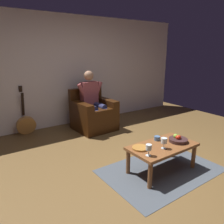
{
  "coord_description": "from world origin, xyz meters",
  "views": [
    {
      "loc": [
        1.97,
        2.11,
        1.71
      ],
      "look_at": [
        -0.12,
        -1.02,
        0.65
      ],
      "focal_mm": 34.91,
      "sensor_mm": 36.0,
      "label": 1
    }
  ],
  "objects_px": {
    "guitar": "(26,124)",
    "wine_glass_near": "(149,148)",
    "armchair": "(93,115)",
    "decorative_dish": "(140,148)",
    "person_seated": "(92,98)",
    "coffee_table": "(162,149)",
    "fruit_bowl": "(178,139)",
    "wine_glass_far": "(164,141)",
    "candle_jar": "(157,138)"
  },
  "relations": [
    {
      "from": "wine_glass_near",
      "to": "decorative_dish",
      "type": "distance_m",
      "value": 0.24
    },
    {
      "from": "decorative_dish",
      "to": "candle_jar",
      "type": "distance_m",
      "value": 0.42
    },
    {
      "from": "armchair",
      "to": "decorative_dish",
      "type": "height_order",
      "value": "armchair"
    },
    {
      "from": "armchair",
      "to": "candle_jar",
      "type": "height_order",
      "value": "armchair"
    },
    {
      "from": "candle_jar",
      "to": "coffee_table",
      "type": "bearing_deg",
      "value": 70.08
    },
    {
      "from": "wine_glass_near",
      "to": "candle_jar",
      "type": "xyz_separation_m",
      "value": [
        -0.46,
        -0.3,
        -0.08
      ]
    },
    {
      "from": "armchair",
      "to": "coffee_table",
      "type": "relative_size",
      "value": 0.89
    },
    {
      "from": "fruit_bowl",
      "to": "decorative_dish",
      "type": "distance_m",
      "value": 0.64
    },
    {
      "from": "wine_glass_far",
      "to": "fruit_bowl",
      "type": "bearing_deg",
      "value": -172.51
    },
    {
      "from": "guitar",
      "to": "wine_glass_far",
      "type": "bearing_deg",
      "value": 114.36
    },
    {
      "from": "wine_glass_far",
      "to": "wine_glass_near",
      "type": "bearing_deg",
      "value": 7.72
    },
    {
      "from": "guitar",
      "to": "wine_glass_far",
      "type": "relative_size",
      "value": 6.56
    },
    {
      "from": "armchair",
      "to": "person_seated",
      "type": "height_order",
      "value": "person_seated"
    },
    {
      "from": "armchair",
      "to": "fruit_bowl",
      "type": "distance_m",
      "value": 2.2
    },
    {
      "from": "armchair",
      "to": "wine_glass_near",
      "type": "distance_m",
      "value": 2.32
    },
    {
      "from": "fruit_bowl",
      "to": "coffee_table",
      "type": "bearing_deg",
      "value": -7.72
    },
    {
      "from": "wine_glass_near",
      "to": "candle_jar",
      "type": "bearing_deg",
      "value": -146.52
    },
    {
      "from": "person_seated",
      "to": "coffee_table",
      "type": "bearing_deg",
      "value": 85.66
    },
    {
      "from": "armchair",
      "to": "coffee_table",
      "type": "xyz_separation_m",
      "value": [
        0.05,
        2.14,
        0.01
      ]
    },
    {
      "from": "guitar",
      "to": "decorative_dish",
      "type": "height_order",
      "value": "guitar"
    },
    {
      "from": "fruit_bowl",
      "to": "decorative_dish",
      "type": "height_order",
      "value": "fruit_bowl"
    },
    {
      "from": "armchair",
      "to": "candle_jar",
      "type": "xyz_separation_m",
      "value": [
        -0.02,
        1.97,
        0.1
      ]
    },
    {
      "from": "person_seated",
      "to": "candle_jar",
      "type": "bearing_deg",
      "value": 87.39
    },
    {
      "from": "armchair",
      "to": "wine_glass_far",
      "type": "xyz_separation_m",
      "value": [
        0.12,
        2.23,
        0.18
      ]
    },
    {
      "from": "guitar",
      "to": "fruit_bowl",
      "type": "relative_size",
      "value": 3.71
    },
    {
      "from": "armchair",
      "to": "guitar",
      "type": "bearing_deg",
      "value": -23.21
    },
    {
      "from": "wine_glass_far",
      "to": "candle_jar",
      "type": "distance_m",
      "value": 0.3
    },
    {
      "from": "armchair",
      "to": "person_seated",
      "type": "relative_size",
      "value": 0.69
    },
    {
      "from": "guitar",
      "to": "wine_glass_near",
      "type": "xyz_separation_m",
      "value": [
        -0.91,
        2.76,
        0.28
      ]
    },
    {
      "from": "wine_glass_near",
      "to": "fruit_bowl",
      "type": "relative_size",
      "value": 0.57
    },
    {
      "from": "candle_jar",
      "to": "fruit_bowl",
      "type": "bearing_deg",
      "value": 135.87
    },
    {
      "from": "armchair",
      "to": "decorative_dish",
      "type": "xyz_separation_m",
      "value": [
        0.39,
        2.05,
        0.08
      ]
    },
    {
      "from": "wine_glass_far",
      "to": "candle_jar",
      "type": "xyz_separation_m",
      "value": [
        -0.14,
        -0.26,
        -0.08
      ]
    },
    {
      "from": "wine_glass_near",
      "to": "fruit_bowl",
      "type": "bearing_deg",
      "value": -172.4
    },
    {
      "from": "wine_glass_near",
      "to": "wine_glass_far",
      "type": "distance_m",
      "value": 0.33
    },
    {
      "from": "armchair",
      "to": "fruit_bowl",
      "type": "relative_size",
      "value": 3.28
    },
    {
      "from": "wine_glass_far",
      "to": "candle_jar",
      "type": "bearing_deg",
      "value": -117.47
    },
    {
      "from": "guitar",
      "to": "fruit_bowl",
      "type": "xyz_separation_m",
      "value": [
        -1.59,
        2.67,
        0.21
      ]
    },
    {
      "from": "coffee_table",
      "to": "wine_glass_near",
      "type": "xyz_separation_m",
      "value": [
        0.4,
        0.13,
        0.17
      ]
    },
    {
      "from": "person_seated",
      "to": "decorative_dish",
      "type": "distance_m",
      "value": 2.13
    },
    {
      "from": "person_seated",
      "to": "wine_glass_near",
      "type": "xyz_separation_m",
      "value": [
        0.44,
        2.3,
        -0.19
      ]
    },
    {
      "from": "guitar",
      "to": "fruit_bowl",
      "type": "distance_m",
      "value": 3.12
    },
    {
      "from": "wine_glass_far",
      "to": "decorative_dish",
      "type": "xyz_separation_m",
      "value": [
        0.27,
        -0.17,
        -0.1
      ]
    },
    {
      "from": "wine_glass_far",
      "to": "decorative_dish",
      "type": "distance_m",
      "value": 0.34
    },
    {
      "from": "person_seated",
      "to": "fruit_bowl",
      "type": "xyz_separation_m",
      "value": [
        -0.24,
        2.21,
        -0.26
      ]
    },
    {
      "from": "person_seated",
      "to": "coffee_table",
      "type": "relative_size",
      "value": 1.28
    },
    {
      "from": "guitar",
      "to": "wine_glass_far",
      "type": "height_order",
      "value": "guitar"
    },
    {
      "from": "wine_glass_near",
      "to": "wine_glass_far",
      "type": "xyz_separation_m",
      "value": [
        -0.32,
        -0.04,
        0.0
      ]
    },
    {
      "from": "coffee_table",
      "to": "decorative_dish",
      "type": "height_order",
      "value": "decorative_dish"
    },
    {
      "from": "armchair",
      "to": "wine_glass_far",
      "type": "distance_m",
      "value": 2.24
    }
  ]
}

